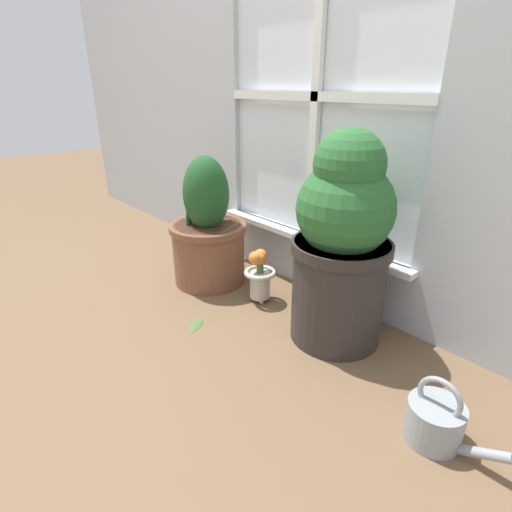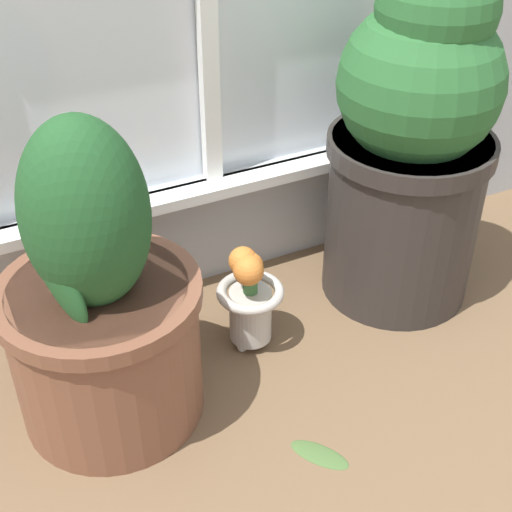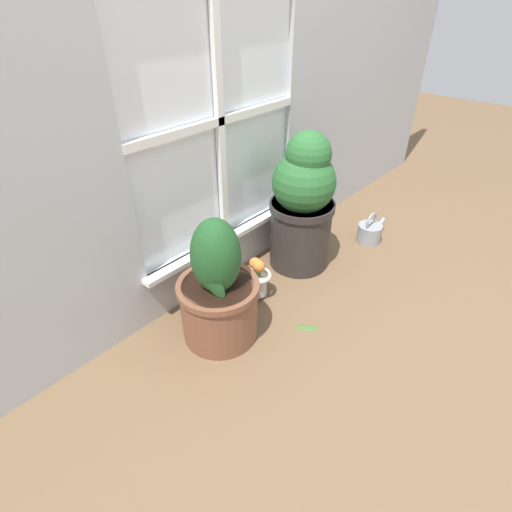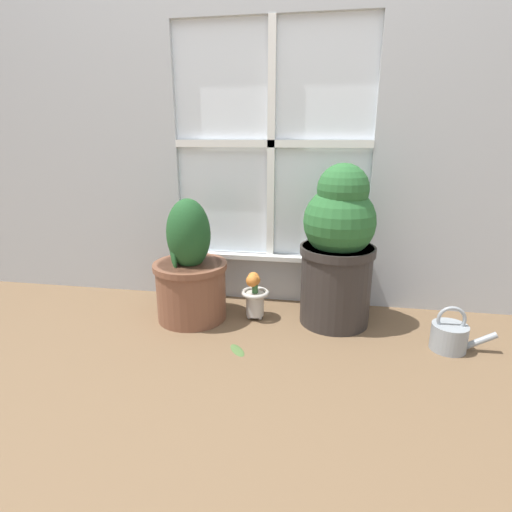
{
  "view_description": "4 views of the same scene",
  "coord_description": "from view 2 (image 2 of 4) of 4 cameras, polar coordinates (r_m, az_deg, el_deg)",
  "views": [
    {
      "loc": [
        1.08,
        -0.69,
        0.86
      ],
      "look_at": [
        -0.06,
        0.33,
        0.2
      ],
      "focal_mm": 28.0,
      "sensor_mm": 36.0,
      "label": 1
    },
    {
      "loc": [
        -0.52,
        -0.66,
        1.0
      ],
      "look_at": [
        -0.01,
        0.36,
        0.2
      ],
      "focal_mm": 50.0,
      "sensor_mm": 36.0,
      "label": 2
    },
    {
      "loc": [
        -1.2,
        -0.69,
        1.3
      ],
      "look_at": [
        -0.05,
        0.33,
        0.26
      ],
      "focal_mm": 28.0,
      "sensor_mm": 36.0,
      "label": 3
    },
    {
      "loc": [
        0.27,
        -1.42,
        0.86
      ],
      "look_at": [
        -0.03,
        0.33,
        0.32
      ],
      "focal_mm": 28.0,
      "sensor_mm": 36.0,
      "label": 4
    }
  ],
  "objects": [
    {
      "name": "flower_vase",
      "position": [
        1.41,
        -0.53,
        -3.17
      ],
      "size": [
        0.14,
        0.14,
        0.23
      ],
      "color": "#BCB7AD",
      "rests_on": "ground_plane"
    },
    {
      "name": "ground_plane",
      "position": [
        1.31,
        7.72,
        -15.1
      ],
      "size": [
        10.0,
        10.0,
        0.0
      ],
      "primitive_type": "plane",
      "color": "brown"
    },
    {
      "name": "potted_plant_right",
      "position": [
        1.48,
        12.42,
        9.03
      ],
      "size": [
        0.34,
        0.34,
        0.74
      ],
      "color": "#2D2826",
      "rests_on": "ground_plane"
    },
    {
      "name": "fallen_leaf",
      "position": [
        1.29,
        5.11,
        -15.45
      ],
      "size": [
        0.1,
        0.12,
        0.01
      ],
      "color": "#476633",
      "rests_on": "ground_plane"
    },
    {
      "name": "potted_plant_left",
      "position": [
        1.24,
        -12.32,
        -4.24
      ],
      "size": [
        0.35,
        0.35,
        0.59
      ],
      "color": "brown",
      "rests_on": "ground_plane"
    }
  ]
}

